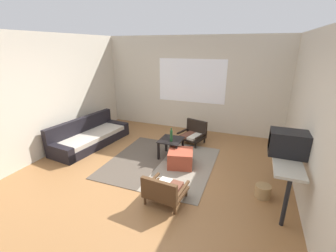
% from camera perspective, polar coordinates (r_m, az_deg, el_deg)
% --- Properties ---
extents(ground_plane, '(7.80, 7.80, 0.00)m').
position_cam_1_polar(ground_plane, '(4.55, -5.21, -12.86)').
color(ground_plane, olive).
extents(far_wall_with_window, '(5.60, 0.13, 2.70)m').
position_cam_1_polar(far_wall_with_window, '(6.80, 5.96, 10.28)').
color(far_wall_with_window, beige).
rests_on(far_wall_with_window, ground).
extents(side_wall_right, '(0.12, 6.60, 2.70)m').
position_cam_1_polar(side_wall_right, '(3.98, 33.30, 0.51)').
color(side_wall_right, beige).
rests_on(side_wall_right, ground).
extents(side_wall_left, '(0.12, 6.60, 2.70)m').
position_cam_1_polar(side_wall_left, '(5.87, -28.44, 6.57)').
color(side_wall_left, beige).
rests_on(side_wall_left, ground).
extents(area_rug, '(2.20, 2.24, 0.01)m').
position_cam_1_polar(area_rug, '(5.07, -1.73, -9.06)').
color(area_rug, '#4C4238').
rests_on(area_rug, ground).
extents(couch, '(1.03, 2.17, 0.67)m').
position_cam_1_polar(couch, '(6.22, -18.94, -2.58)').
color(couch, black).
rests_on(couch, ground).
extents(coffee_table, '(0.50, 0.55, 0.43)m').
position_cam_1_polar(coffee_table, '(5.18, 0.76, -4.33)').
color(coffee_table, black).
rests_on(coffee_table, ground).
extents(armchair_by_window, '(0.73, 0.68, 0.57)m').
position_cam_1_polar(armchair_by_window, '(6.02, 6.36, -1.79)').
color(armchair_by_window, black).
rests_on(armchair_by_window, ground).
extents(armchair_striped_foreground, '(0.65, 0.61, 0.51)m').
position_cam_1_polar(armchair_striped_foreground, '(3.80, -0.97, -15.69)').
color(armchair_striped_foreground, '#472D19').
rests_on(armchair_striped_foreground, ground).
extents(ottoman_orange, '(0.61, 0.61, 0.35)m').
position_cam_1_polar(ottoman_orange, '(4.87, 3.13, -8.09)').
color(ottoman_orange, '#993D28').
rests_on(ottoman_orange, ground).
extents(console_shelf, '(0.41, 1.59, 0.80)m').
position_cam_1_polar(console_shelf, '(4.17, 27.09, -7.14)').
color(console_shelf, '#B2AD9E').
rests_on(console_shelf, ground).
extents(crt_television, '(0.55, 0.38, 0.39)m').
position_cam_1_polar(crt_television, '(4.01, 27.73, -3.83)').
color(crt_television, black).
rests_on(crt_television, console_shelf).
extents(clay_vase, '(0.23, 0.23, 0.33)m').
position_cam_1_polar(clay_vase, '(4.33, 27.24, -3.20)').
color(clay_vase, brown).
rests_on(clay_vase, console_shelf).
extents(glass_bottle, '(0.06, 0.06, 0.30)m').
position_cam_1_polar(glass_bottle, '(5.00, 0.83, -2.43)').
color(glass_bottle, '#194723').
rests_on(glass_bottle, coffee_table).
extents(wicker_basket, '(0.25, 0.25, 0.22)m').
position_cam_1_polar(wicker_basket, '(4.31, 22.54, -14.77)').
color(wicker_basket, '#9E7A4C').
rests_on(wicker_basket, ground).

